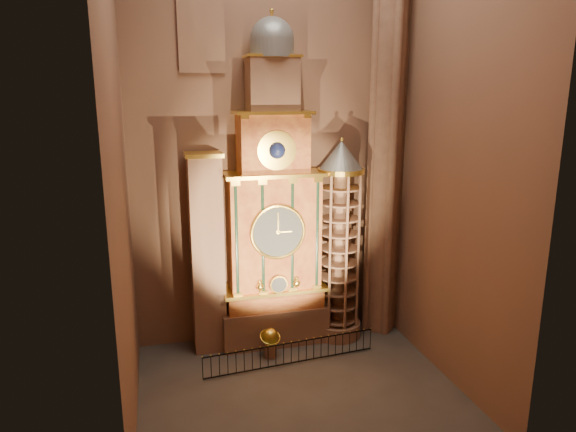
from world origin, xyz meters
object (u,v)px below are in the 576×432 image
object	(u,v)px
portrait_tower	(207,254)
stair_turret	(339,243)
iron_railing	(291,353)
astronomical_clock	(273,220)
celestial_globe	(270,340)

from	to	relation	value
portrait_tower	stair_turret	distance (m)	6.91
portrait_tower	iron_railing	distance (m)	6.42
astronomical_clock	portrait_tower	xyz separation A→B (m)	(-3.40, 0.02, -1.53)
celestial_globe	iron_railing	size ratio (longest dim) A/B	0.18
astronomical_clock	stair_turret	bearing A→B (deg)	-4.30
portrait_tower	celestial_globe	bearing A→B (deg)	-31.91
astronomical_clock	stair_turret	world-z (taller)	astronomical_clock
stair_turret	iron_railing	xyz separation A→B (m)	(-3.28, -2.47, -4.65)
iron_railing	portrait_tower	bearing A→B (deg)	142.78
stair_turret	celestial_globe	bearing A→B (deg)	-160.41
stair_turret	iron_railing	world-z (taller)	stair_turret
stair_turret	iron_railing	size ratio (longest dim) A/B	1.25
portrait_tower	celestial_globe	xyz separation A→B (m)	(2.80, -1.74, -4.23)
astronomical_clock	portrait_tower	distance (m)	3.73
celestial_globe	iron_railing	bearing A→B (deg)	-50.71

